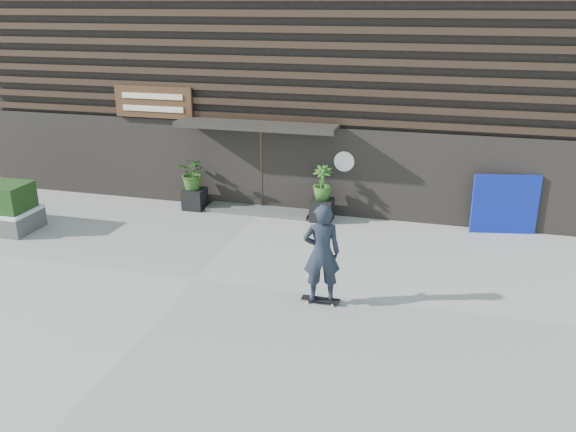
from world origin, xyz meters
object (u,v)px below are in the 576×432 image
(blue_tarp, at_px, (505,204))
(skateboarder, at_px, (322,253))
(planter_pot_right, at_px, (322,210))
(planter_pot_left, at_px, (195,199))

(blue_tarp, bearing_deg, skateboarder, -137.69)
(planter_pot_right, xyz_separation_m, skateboarder, (0.99, -4.75, 0.80))
(planter_pot_left, distance_m, planter_pot_right, 3.80)
(planter_pot_left, relative_size, planter_pot_right, 1.00)
(planter_pot_left, height_order, planter_pot_right, same)
(planter_pot_left, relative_size, blue_tarp, 0.36)
(planter_pot_right, distance_m, skateboarder, 4.92)
(planter_pot_right, xyz_separation_m, blue_tarp, (4.77, 0.30, 0.49))
(planter_pot_left, height_order, skateboarder, skateboarder)
(skateboarder, bearing_deg, planter_pot_right, 101.73)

